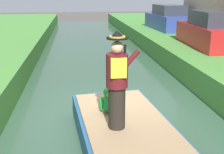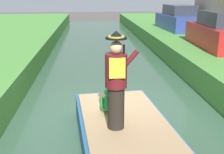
{
  "view_description": "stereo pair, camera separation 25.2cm",
  "coord_description": "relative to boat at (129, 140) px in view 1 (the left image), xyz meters",
  "views": [
    {
      "loc": [
        -0.98,
        -6.47,
        3.21
      ],
      "look_at": [
        -0.29,
        -1.36,
        1.61
      ],
      "focal_mm": 44.43,
      "sensor_mm": 36.0,
      "label": 1
    },
    {
      "loc": [
        -0.73,
        -6.5,
        3.21
      ],
      "look_at": [
        -0.29,
        -1.36,
        1.61
      ],
      "focal_mm": 44.43,
      "sensor_mm": 36.0,
      "label": 2
    }
  ],
  "objects": [
    {
      "name": "parked_car_blue",
      "position": [
        4.8,
        12.14,
        1.16
      ],
      "size": [
        1.9,
        4.08,
        1.5
      ],
      "color": "#2D4293",
      "rests_on": "grass_bank_far"
    },
    {
      "name": "parked_car_red",
      "position": [
        4.8,
        6.49,
        1.16
      ],
      "size": [
        1.89,
        4.08,
        1.5
      ],
      "color": "red",
      "rests_on": "grass_bank_far"
    },
    {
      "name": "boat",
      "position": [
        0.0,
        0.0,
        0.0
      ],
      "size": [
        2.2,
        4.36,
        0.61
      ],
      "color": "#23517A",
      "rests_on": "canal_water"
    },
    {
      "name": "person_pirate",
      "position": [
        -0.24,
        -0.0,
        1.23
      ],
      "size": [
        0.61,
        0.42,
        1.85
      ],
      "rotation": [
        0.0,
        0.0,
        -0.05
      ],
      "color": "black",
      "rests_on": "boat"
    },
    {
      "name": "parrot_plush",
      "position": [
        -0.33,
        0.72,
        0.55
      ],
      "size": [
        0.36,
        0.35,
        0.57
      ],
      "color": "green",
      "rests_on": "boat"
    },
    {
      "name": "canal_water",
      "position": [
        0.0,
        1.72,
        -0.35
      ],
      "size": [
        5.43,
        48.0,
        0.1
      ],
      "primitive_type": "cube",
      "color": "#33513D",
      "rests_on": "ground"
    },
    {
      "name": "ground_plane",
      "position": [
        0.0,
        1.72,
        -0.4
      ],
      "size": [
        80.0,
        80.0,
        0.0
      ],
      "primitive_type": "plane",
      "color": "#4C4742"
    }
  ]
}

